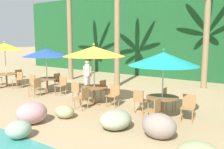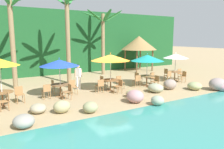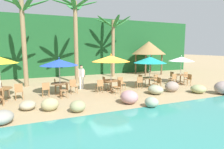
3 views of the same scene
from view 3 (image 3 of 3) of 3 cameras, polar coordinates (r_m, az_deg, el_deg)
ground_plane at (r=12.78m, az=-0.74°, el=-4.91°), size 120.00×120.00×0.00m
terrace_deck at (r=12.78m, az=-0.74°, el=-4.89°), size 18.00×5.20×0.01m
foliage_backdrop at (r=21.06m, az=-10.23°, el=8.28°), size 28.00×2.40×6.00m
rock_seawall at (r=9.87m, az=4.10°, el=-6.95°), size 15.53×2.99×0.82m
dining_table_yellow at (r=11.69m, az=-30.68°, el=-4.20°), size 1.10×1.10×0.74m
chair_yellow_seaward at (r=11.80m, az=-26.50°, el=-4.31°), size 0.46×0.47×0.87m
chair_yellow_inland at (r=12.54m, az=-30.21°, el=-3.87°), size 0.46×0.46×0.87m
chair_yellow_right at (r=10.88m, az=-30.69°, el=-5.59°), size 0.43×0.42×0.87m
umbrella_blue at (r=11.73m, az=-15.78°, el=3.56°), size 2.26×2.26×2.32m
dining_table_blue at (r=11.92m, az=-15.53°, el=-3.14°), size 1.10×1.10×0.74m
chair_blue_seaward at (r=12.23m, az=-11.71°, el=-3.22°), size 0.46×0.46×0.87m
chair_blue_inland at (r=12.75m, az=-16.48°, el=-2.92°), size 0.43×0.43×0.87m
chair_blue_left at (r=11.73m, az=-19.52°, el=-3.99°), size 0.44×0.45×0.87m
chair_blue_right at (r=11.15m, az=-14.01°, el=-4.38°), size 0.47×0.46×0.87m
umbrella_orange at (r=12.27m, az=-0.31°, el=4.86°), size 2.50×2.50×2.50m
dining_table_orange at (r=12.46m, az=-0.30°, el=-2.36°), size 1.10×1.10×0.74m
chair_orange_seaward at (r=12.99m, az=2.76°, el=-2.40°), size 0.47×0.47×0.87m
chair_orange_inland at (r=13.22m, az=-2.09°, el=-2.21°), size 0.43×0.42×0.87m
chair_orange_left at (r=12.07m, az=-3.78°, el=-3.21°), size 0.44×0.44×0.87m
chair_orange_right at (r=11.77m, az=1.84°, el=-3.49°), size 0.44×0.43×0.87m
umbrella_teal at (r=13.69m, az=11.48°, el=4.38°), size 2.34×2.34×2.37m
dining_table_teal at (r=13.84m, az=11.32°, el=-1.47°), size 1.10×1.10×0.74m
chair_teal_seaward at (r=14.51m, az=13.52°, el=-1.51°), size 0.48×0.49×0.87m
chair_teal_inland at (r=14.46m, az=8.90°, el=-1.41°), size 0.46×0.45×0.87m
chair_teal_left at (r=13.41m, az=8.27°, el=-2.14°), size 0.47×0.47×0.87m
chair_teal_right at (r=13.24m, az=13.73°, el=-2.42°), size 0.43×0.42×0.87m
umbrella_white at (r=16.04m, az=20.36°, el=4.45°), size 1.99×1.99×2.30m
dining_table_white at (r=16.17m, az=20.12°, el=-0.45°), size 1.10×1.10×0.74m
chair_white_seaward at (r=16.88m, az=21.78°, el=-0.54°), size 0.46×0.47×0.87m
chair_white_inland at (r=16.79m, az=18.04°, el=-0.41°), size 0.46×0.45×0.87m
chair_white_left at (r=15.54m, az=18.10°, el=-1.06°), size 0.43×0.44×0.87m
chair_white_right at (r=15.59m, az=22.26°, el=-1.24°), size 0.47×0.46×0.87m
palm_tree_nearest at (r=15.36m, az=-25.42°, el=13.11°), size 3.89×3.71×6.54m
palm_tree_second at (r=15.57m, az=-11.10°, el=14.46°), size 3.63×3.51×6.74m
palm_tree_third at (r=18.98m, az=0.35°, el=11.85°), size 3.75×3.86×5.89m
palapa_hut at (r=21.17m, az=11.12°, el=7.95°), size 3.71×3.71×3.61m
waiter_in_white at (r=13.27m, az=-9.32°, el=-0.20°), size 0.52×0.39×1.70m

